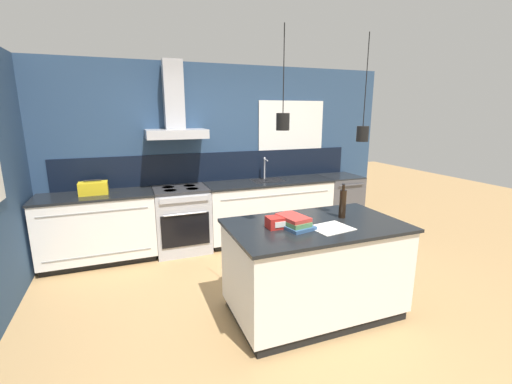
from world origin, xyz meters
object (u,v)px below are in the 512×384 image
(bottle_on_island, at_px, (343,203))
(red_supply_box, at_px, (278,222))
(yellow_toolbox, at_px, (93,188))
(dishwasher, at_px, (338,202))
(book_stack, at_px, (294,222))
(oven_range, at_px, (182,219))

(bottle_on_island, relative_size, red_supply_box, 1.67)
(red_supply_box, bearing_deg, yellow_toolbox, 129.57)
(dishwasher, relative_size, bottle_on_island, 2.65)
(bottle_on_island, relative_size, yellow_toolbox, 1.01)
(red_supply_box, xyz_separation_m, yellow_toolbox, (-1.65, 1.99, 0.03))
(book_stack, bearing_deg, oven_range, 109.07)
(yellow_toolbox, bearing_deg, bottle_on_island, -39.50)
(oven_range, xyz_separation_m, dishwasher, (2.59, 0.00, -0.00))
(dishwasher, distance_m, book_stack, 2.83)
(dishwasher, height_order, red_supply_box, red_supply_box)
(oven_range, height_order, red_supply_box, red_supply_box)
(bottle_on_island, bearing_deg, oven_range, 123.45)
(oven_range, bearing_deg, red_supply_box, -74.05)
(book_stack, bearing_deg, dishwasher, 47.28)
(bottle_on_island, relative_size, book_stack, 0.92)
(oven_range, bearing_deg, bottle_on_island, -56.55)
(red_supply_box, bearing_deg, book_stack, -20.16)
(bottle_on_island, xyz_separation_m, book_stack, (-0.58, -0.10, -0.10))
(red_supply_box, height_order, yellow_toolbox, yellow_toolbox)
(oven_range, distance_m, dishwasher, 2.59)
(oven_range, height_order, yellow_toolbox, yellow_toolbox)
(dishwasher, height_order, book_stack, book_stack)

